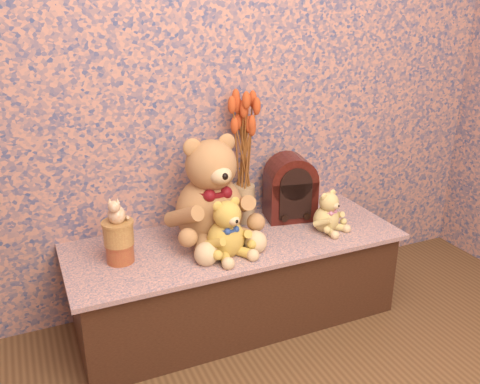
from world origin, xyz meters
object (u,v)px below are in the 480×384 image
object	(u,v)px
teddy_large	(209,184)
teddy_medium	(226,225)
cathedral_radio	(290,187)
biscuit_tin_lower	(120,252)
ceramic_vase	(243,203)
cat_figurine	(116,209)
teddy_small	(327,209)

from	to	relation	value
teddy_large	teddy_medium	bearing A→B (deg)	-92.79
cathedral_radio	biscuit_tin_lower	xyz separation A→B (m)	(-0.84, -0.11, -0.12)
teddy_medium	ceramic_vase	bearing A→B (deg)	42.86
teddy_medium	cat_figurine	size ratio (longest dim) A/B	2.33
teddy_medium	teddy_small	bearing A→B (deg)	-7.03
cat_figurine	teddy_medium	bearing A→B (deg)	8.05
teddy_medium	biscuit_tin_lower	xyz separation A→B (m)	(-0.41, 0.11, -0.09)
teddy_large	teddy_small	size ratio (longest dim) A/B	2.47
teddy_large	teddy_medium	world-z (taller)	teddy_large
cathedral_radio	cat_figurine	bearing A→B (deg)	-161.38
ceramic_vase	cat_figurine	xyz separation A→B (m)	(-0.62, -0.17, 0.14)
teddy_medium	teddy_small	distance (m)	0.51
cathedral_radio	cat_figurine	size ratio (longest dim) A/B	2.75
teddy_medium	cat_figurine	world-z (taller)	cat_figurine
ceramic_vase	teddy_large	bearing A→B (deg)	-152.96
teddy_medium	cat_figurine	distance (m)	0.44
teddy_large	teddy_medium	xyz separation A→B (m)	(0.00, -0.17, -0.12)
teddy_large	cat_figurine	world-z (taller)	teddy_large
cathedral_radio	ceramic_vase	distance (m)	0.24
ceramic_vase	cat_figurine	distance (m)	0.66
teddy_large	biscuit_tin_lower	xyz separation A→B (m)	(-0.41, -0.06, -0.21)
ceramic_vase	cat_figurine	size ratio (longest dim) A/B	1.56
teddy_large	cathedral_radio	distance (m)	0.44
teddy_small	teddy_medium	bearing A→B (deg)	162.20
teddy_large	cathedral_radio	bearing A→B (deg)	2.51
ceramic_vase	biscuit_tin_lower	world-z (taller)	ceramic_vase
teddy_large	ceramic_vase	bearing A→B (deg)	22.68
teddy_large	biscuit_tin_lower	world-z (taller)	teddy_large
teddy_small	cathedral_radio	xyz separation A→B (m)	(-0.09, 0.19, 0.06)
ceramic_vase	cathedral_radio	bearing A→B (deg)	-14.14
teddy_large	teddy_small	xyz separation A→B (m)	(0.51, -0.14, -0.15)
teddy_small	cathedral_radio	distance (m)	0.21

